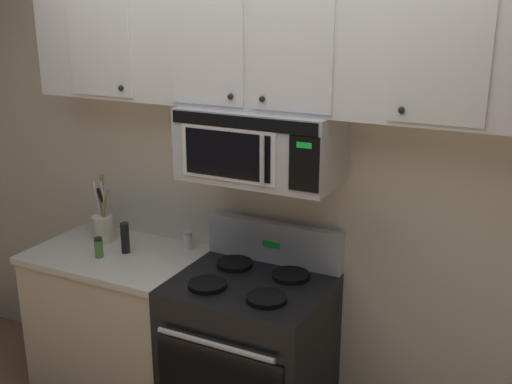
% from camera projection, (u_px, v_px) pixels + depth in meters
% --- Properties ---
extents(back_wall, '(5.20, 0.10, 2.70)m').
position_uv_depth(back_wall, '(282.00, 177.00, 3.27)').
color(back_wall, silver).
rests_on(back_wall, ground_plane).
extents(stove_range, '(0.76, 0.69, 1.12)m').
position_uv_depth(stove_range, '(250.00, 358.00, 3.22)').
color(stove_range, black).
rests_on(stove_range, ground_plane).
extents(over_range_microwave, '(0.76, 0.43, 0.35)m').
position_uv_depth(over_range_microwave, '(261.00, 144.00, 2.99)').
color(over_range_microwave, '#B7BABF').
extents(upper_cabinets, '(2.50, 0.36, 0.55)m').
position_uv_depth(upper_cabinets, '(264.00, 48.00, 2.88)').
color(upper_cabinets, silver).
extents(counter_segment, '(0.93, 0.65, 0.90)m').
position_uv_depth(counter_segment, '(121.00, 324.00, 3.59)').
color(counter_segment, beige).
rests_on(counter_segment, ground_plane).
extents(utensil_crock_cream, '(0.12, 0.13, 0.40)m').
position_uv_depth(utensil_crock_cream, '(103.00, 225.00, 3.57)').
color(utensil_crock_cream, beige).
rests_on(utensil_crock_cream, counter_segment).
extents(salt_shaker, '(0.05, 0.05, 0.10)m').
position_uv_depth(salt_shaker, '(188.00, 240.00, 3.48)').
color(salt_shaker, white).
rests_on(salt_shaker, counter_segment).
extents(pepper_mill, '(0.05, 0.05, 0.17)m').
position_uv_depth(pepper_mill, '(125.00, 238.00, 3.42)').
color(pepper_mill, black).
rests_on(pepper_mill, counter_segment).
extents(spice_jar, '(0.05, 0.05, 0.11)m').
position_uv_depth(spice_jar, '(99.00, 248.00, 3.37)').
color(spice_jar, '#4C7F33').
rests_on(spice_jar, counter_segment).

